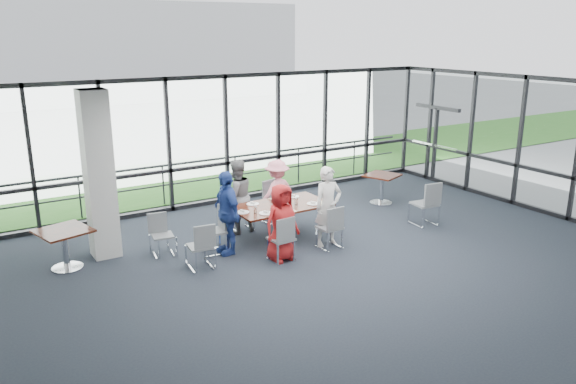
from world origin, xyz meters
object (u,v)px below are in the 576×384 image
chair_spare_lb (163,236)px  diner_near_right (328,206)px  chair_main_fr (272,202)px  chair_spare_la (200,246)px  side_table_right (382,180)px  diner_far_left (236,197)px  chair_main_fl (242,211)px  chair_main_nl (281,239)px  diner_end (227,212)px  structural_column (99,175)px  chair_main_end (214,231)px  side_table_left (64,236)px  diner_near_left (281,223)px  chair_main_nr (330,227)px  chair_spare_r (424,204)px  diner_far_right (277,193)px  main_table (280,210)px

chair_spare_lb → diner_near_right: bearing=167.5°
chair_main_fr → chair_spare_la: size_ratio=1.05×
side_table_right → diner_far_left: size_ratio=0.60×
chair_main_fl → chair_main_fr: 0.85m
chair_main_nl → chair_main_fr: chair_main_fr is taller
diner_end → chair_main_fl: diner_end is taller
structural_column → chair_main_end: 2.39m
side_table_left → side_table_right: 7.58m
structural_column → diner_near_right: bearing=-24.5°
side_table_left → diner_near_left: bearing=-25.6°
side_table_right → chair_main_nr: (-2.90, -1.78, -0.18)m
diner_far_left → chair_spare_la: 2.02m
side_table_right → chair_spare_lb: chair_spare_lb is taller
chair_spare_r → structural_column: bearing=169.2°
diner_far_right → chair_main_fr: (-0.00, 0.24, -0.29)m
chair_main_nl → chair_spare_la: (-1.45, 0.46, -0.01)m
structural_column → diner_far_left: 2.87m
side_table_right → chair_main_nr: size_ratio=1.12×
side_table_left → chair_spare_lb: bearing=-10.2°
chair_main_end → chair_main_fr: bearing=123.9°
chair_spare_lb → chair_main_end: bearing=164.5°
chair_spare_lb → structural_column: bearing=-22.9°
chair_main_nl → chair_spare_lb: (-1.81, 1.43, -0.04)m
side_table_right → chair_main_nl: (-4.04, -1.82, -0.18)m
side_table_right → chair_spare_la: size_ratio=1.13×
diner_far_right → chair_main_nl: bearing=51.6°
diner_near_left → chair_spare_la: bearing=157.6°
main_table → chair_main_end: chair_main_end is taller
diner_near_left → chair_spare_la: (-1.47, 0.43, -0.31)m
chair_main_nl → chair_spare_la: 1.52m
diner_near_left → diner_end: size_ratio=0.90×
structural_column → diner_far_left: bearing=-4.1°
diner_far_left → structural_column: bearing=-7.0°
structural_column → chair_main_end: (1.83, -1.01, -1.15)m
side_table_left → diner_far_right: diner_far_right is taller
chair_spare_r → side_table_right: bearing=87.0°
side_table_left → diner_far_right: (4.53, 0.08, 0.11)m
main_table → chair_spare_la: size_ratio=2.37×
structural_column → chair_spare_la: size_ratio=3.73×
chair_main_fl → main_table: bearing=112.8°
chair_spare_lb → diner_far_right: bearing=-162.7°
chair_main_nl → side_table_left: bearing=149.7°
chair_main_end → chair_spare_la: (-0.52, -0.56, -0.02)m
diner_far_left → diner_end: bearing=51.0°
chair_main_fr → chair_spare_lb: bearing=-2.8°
main_table → chair_main_nl: (-0.57, -0.98, -0.20)m
chair_main_fl → chair_spare_la: (-1.60, -1.44, -0.01)m
diner_near_left → diner_end: (-0.72, 0.86, 0.08)m
diner_near_right → chair_main_fr: bearing=103.1°
chair_main_nr → chair_spare_r: (2.62, 0.03, 0.05)m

